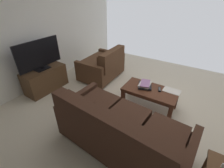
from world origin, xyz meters
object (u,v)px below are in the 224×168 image
object	(u,v)px
loveseat_near	(103,66)
tv_remote	(160,89)
flat_tv	(39,55)
loose_magazine	(172,91)
sofa_main	(119,131)
tv_stand	(45,79)
coffee_table	(150,92)
book_stack	(145,85)

from	to	relation	value
loveseat_near	tv_remote	world-z (taller)	loveseat_near
flat_tv	loose_magazine	bearing A→B (deg)	-163.19
tv_remote	sofa_main	bearing A→B (deg)	81.98
tv_stand	tv_remote	xyz separation A→B (m)	(-2.46, -0.72, 0.16)
sofa_main	tv_stand	bearing A→B (deg)	-13.42
coffee_table	book_stack	world-z (taller)	book_stack
tv_stand	loose_magazine	bearing A→B (deg)	-163.22
tv_stand	loveseat_near	bearing A→B (deg)	-125.08
coffee_table	book_stack	xyz separation A→B (m)	(0.13, -0.04, 0.11)
tv_stand	book_stack	distance (m)	2.28
tv_stand	loose_magazine	world-z (taller)	tv_stand
loveseat_near	tv_remote	bearing A→B (deg)	164.21
sofa_main	coffee_table	xyz separation A→B (m)	(-0.03, -1.18, -0.03)
flat_tv	tv_remote	size ratio (longest dim) A/B	6.13
sofa_main	coffee_table	world-z (taller)	sofa_main
loveseat_near	loose_magazine	world-z (taller)	loveseat_near
sofa_main	coffee_table	distance (m)	1.18
coffee_table	tv_remote	xyz separation A→B (m)	(-0.15, -0.08, 0.08)
flat_tv	book_stack	bearing A→B (deg)	-162.69
tv_remote	loose_magazine	size ratio (longest dim) A/B	0.52
sofa_main	tv_remote	size ratio (longest dim) A/B	11.68
flat_tv	sofa_main	bearing A→B (deg)	166.61
sofa_main	loveseat_near	distance (m)	2.25
coffee_table	flat_tv	world-z (taller)	flat_tv
loveseat_near	book_stack	xyz separation A→B (m)	(-1.34, 0.50, 0.11)
tv_stand	book_stack	bearing A→B (deg)	-162.72
coffee_table	book_stack	distance (m)	0.18
sofa_main	loose_magazine	world-z (taller)	sofa_main
flat_tv	book_stack	world-z (taller)	flat_tv
loose_magazine	loveseat_near	bearing A→B (deg)	-98.96
tv_remote	loose_magazine	distance (m)	0.23
loveseat_near	tv_remote	xyz separation A→B (m)	(-1.63, 0.46, 0.08)
book_stack	tv_remote	size ratio (longest dim) A/B	2.14
flat_tv	loose_magazine	size ratio (longest dim) A/B	3.21
sofa_main	tv_stand	xyz separation A→B (m)	(2.28, -0.54, -0.11)
coffee_table	loose_magazine	distance (m)	0.40
loveseat_near	flat_tv	bearing A→B (deg)	54.96
sofa_main	coffee_table	size ratio (longest dim) A/B	1.89
sofa_main	book_stack	size ratio (longest dim) A/B	5.46
flat_tv	loose_magazine	xyz separation A→B (m)	(-2.67, -0.81, -0.45)
flat_tv	tv_stand	bearing A→B (deg)	-72.06
coffee_table	loose_magazine	bearing A→B (deg)	-155.52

